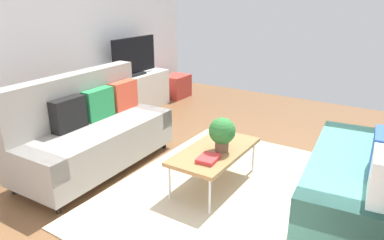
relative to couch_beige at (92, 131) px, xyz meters
name	(u,v)px	position (x,y,z in m)	size (l,w,h in m)	color
ground_plane	(215,185)	(0.40, -1.44, -0.45)	(7.68, 7.68, 0.00)	brown
wall_far	(37,34)	(0.40, 1.36, 1.00)	(6.40, 0.12, 2.90)	silver
area_rug	(228,191)	(0.34, -1.62, -0.45)	(2.90, 2.20, 0.01)	beige
couch_beige	(92,131)	(0.00, 0.00, 0.00)	(1.93, 0.90, 1.10)	gray
couch_green	(367,171)	(0.68, -2.85, -0.01)	(1.97, 1.02, 1.10)	teal
coffee_table	(215,152)	(0.39, -1.42, -0.06)	(1.10, 0.56, 0.42)	#9E7042
tv_console	(135,93)	(1.92, 1.02, -0.13)	(1.40, 0.44, 0.64)	silver
tv	(134,57)	(1.92, 1.00, 0.50)	(1.00, 0.20, 0.64)	black
storage_trunk	(176,86)	(3.02, 0.92, -0.23)	(0.52, 0.40, 0.44)	#B2382D
potted_plant	(222,132)	(0.40, -1.50, 0.17)	(0.28, 0.28, 0.36)	brown
table_book_0	(208,159)	(0.13, -1.50, -0.01)	(0.24, 0.18, 0.04)	red
vase_0	(107,77)	(1.34, 1.07, 0.26)	(0.13, 0.13, 0.14)	silver
bottle_0	(120,75)	(1.53, 0.98, 0.27)	(0.04, 0.04, 0.16)	#3359B2
bottle_1	(124,73)	(1.62, 0.98, 0.28)	(0.05, 0.05, 0.19)	purple
bottle_2	(128,73)	(1.72, 0.98, 0.26)	(0.05, 0.05, 0.15)	silver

